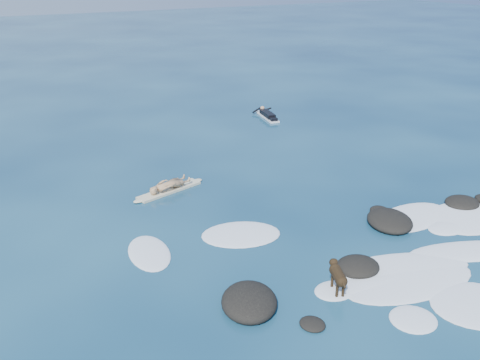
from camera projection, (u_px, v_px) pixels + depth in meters
ground at (344, 245)px, 15.91m from camera, size 160.00×160.00×0.00m
reef_rocks at (439, 258)px, 14.99m from camera, size 14.38×7.44×0.64m
breaking_foam at (400, 260)px, 15.09m from camera, size 13.79×8.56×0.12m
standing_surfer_rig at (168, 174)px, 19.31m from camera, size 3.05×1.24×1.76m
paddling_surfer_rig at (267, 115)px, 28.71m from camera, size 1.17×2.56×0.44m
dog at (338, 275)px, 13.46m from camera, size 0.58×1.16×0.77m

